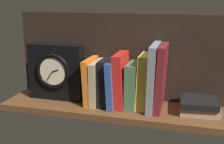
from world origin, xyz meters
TOP-DOWN VIEW (x-y plane):
  - ground_plane at (0.00, 0.00)cm, footprint 93.67×22.16cm
  - back_panel at (0.00, 10.48)cm, footprint 93.67×1.20cm
  - book_orange_pandolfini at (-12.44, 1.40)cm, footprint 3.07×14.22cm
  - book_tan_shortstories at (-9.66, 1.40)cm, footprint 2.67×14.58cm
  - book_black_skeptic at (-6.20, 1.40)cm, footprint 3.95×13.19cm
  - book_blue_modern at (-2.85, 1.40)cm, footprint 3.35×16.89cm
  - book_red_requiem at (0.41, 1.40)cm, footprint 4.57×14.08cm
  - book_green_romantic at (4.54, 1.40)cm, footprint 4.26×12.62cm
  - book_yellow_seinlanguage at (8.85, 1.40)cm, footprint 4.65×12.18cm
  - book_gray_chess at (12.38, 1.40)cm, footprint 3.08×16.96cm
  - book_maroon_dawkins at (15.23, 1.40)cm, footprint 3.43×15.67cm
  - framed_clock at (-27.54, 1.08)cm, footprint 22.89×6.50cm
  - book_stack_side at (29.35, 1.27)cm, footprint 14.78×14.59cm

SIDE VIEW (x-z plane):
  - ground_plane at x=0.00cm, z-range -2.50..0.00cm
  - book_stack_side at x=29.35cm, z-range 0.12..5.42cm
  - book_tan_shortstories at x=-9.66cm, z-range 0.00..17.08cm
  - book_green_romantic at x=4.54cm, z-range -0.01..17.18cm
  - book_orange_pandolfini at x=-12.44cm, z-range -0.04..17.97cm
  - book_blue_modern at x=-2.85cm, z-range -0.05..18.11cm
  - book_black_skeptic at x=-6.20cm, z-range -0.03..18.14cm
  - book_red_requiem at x=0.41cm, z-range -0.08..20.77cm
  - book_yellow_seinlanguage at x=8.85cm, z-range -0.07..20.87cm
  - framed_clock at x=-27.54cm, z-range 0.16..23.04cm
  - book_maroon_dawkins at x=15.23cm, z-range -0.04..24.69cm
  - book_gray_chess at x=12.38cm, z-range -0.02..24.79cm
  - back_panel at x=0.00cm, z-range 0.00..35.01cm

